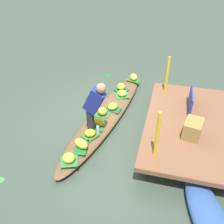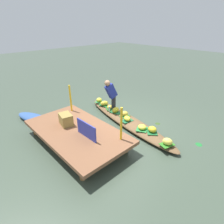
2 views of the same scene
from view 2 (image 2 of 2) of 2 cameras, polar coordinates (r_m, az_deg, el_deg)
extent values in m
plane|color=#3D4C3D|center=(6.53, 4.64, -3.49)|extent=(40.00, 40.00, 0.00)
cube|color=brown|center=(5.45, -10.90, -5.93)|extent=(3.20, 1.80, 0.10)
cylinder|color=brown|center=(5.13, 4.30, -10.64)|extent=(0.14, 0.14, 0.33)
cylinder|color=brown|center=(6.83, -11.66, -1.02)|extent=(0.14, 0.14, 0.33)
cylinder|color=brown|center=(4.41, -9.17, -18.29)|extent=(0.14, 0.14, 0.33)
cylinder|color=brown|center=(6.32, -22.69, -5.09)|extent=(0.14, 0.14, 0.33)
ellipsoid|color=brown|center=(6.48, 4.67, -2.71)|extent=(4.49, 1.37, 0.20)
ellipsoid|color=#315492|center=(7.09, -22.39, -2.02)|extent=(1.90, 1.06, 0.22)
cube|color=#1D662A|center=(7.39, -2.40, 2.10)|extent=(0.47, 0.30, 0.01)
ellipsoid|color=yellow|center=(7.36, -2.42, 2.76)|extent=(0.30, 0.36, 0.19)
cube|color=#296E2E|center=(6.57, 3.95, -1.21)|extent=(0.30, 0.35, 0.01)
ellipsoid|color=gold|center=(6.53, 3.97, -0.50)|extent=(0.32, 0.32, 0.18)
cube|color=#337942|center=(7.74, -3.98, 3.21)|extent=(0.40, 0.41, 0.01)
ellipsoid|color=yellow|center=(7.71, -4.00, 3.80)|extent=(0.32, 0.32, 0.17)
cube|color=#2B823C|center=(5.85, 9.26, -5.24)|extent=(0.45, 0.46, 0.01)
ellipsoid|color=yellow|center=(5.82, 9.32, -4.63)|extent=(0.34, 0.34, 0.15)
cube|color=#226332|center=(6.81, 1.09, -0.09)|extent=(0.47, 0.32, 0.01)
ellipsoid|color=gold|center=(6.77, 1.10, 0.66)|extent=(0.19, 0.32, 0.20)
cube|color=#2F7621|center=(5.33, 16.70, -9.60)|extent=(0.36, 0.44, 0.01)
ellipsoid|color=#F9E257|center=(5.28, 16.84, -8.75)|extent=(0.33, 0.29, 0.19)
cube|color=#1E6037|center=(6.28, 4.70, -2.63)|extent=(0.34, 0.42, 0.01)
ellipsoid|color=yellow|center=(6.24, 4.73, -2.00)|extent=(0.33, 0.31, 0.16)
cube|color=#1B6430|center=(5.77, 12.32, -6.04)|extent=(0.47, 0.47, 0.01)
ellipsoid|color=gold|center=(5.72, 12.41, -5.27)|extent=(0.30, 0.28, 0.18)
cube|color=#2C732C|center=(7.10, -0.67, 1.05)|extent=(0.41, 0.40, 0.01)
ellipsoid|color=gold|center=(7.07, -0.68, 1.57)|extent=(0.30, 0.30, 0.14)
cylinder|color=#28282D|center=(6.90, 0.49, 2.74)|extent=(0.16, 0.16, 0.55)
cube|color=navy|center=(6.65, -0.30, 6.54)|extent=(0.25, 0.50, 0.59)
sphere|color=#9E7556|center=(6.47, -1.47, 8.96)|extent=(0.20, 0.20, 0.20)
cylinder|color=silver|center=(6.90, -0.82, 1.08)|extent=(0.06, 0.06, 0.19)
cube|color=#2B369A|center=(4.94, -7.95, -5.57)|extent=(0.78, 0.04, 0.44)
cylinder|color=yellow|center=(4.70, 2.88, -3.75)|extent=(0.06, 0.06, 0.93)
cylinder|color=yellow|center=(6.42, -12.76, 4.16)|extent=(0.06, 0.06, 0.93)
cube|color=olive|center=(5.68, -14.12, -2.25)|extent=(0.50, 0.40, 0.35)
ellipsoid|color=#34681F|center=(9.69, -0.39, 6.81)|extent=(0.19, 0.23, 0.01)
ellipsoid|color=#344D1F|center=(6.68, 13.98, -3.52)|extent=(0.22, 0.23, 0.01)
ellipsoid|color=#1D702D|center=(6.02, 25.35, -9.10)|extent=(0.27, 0.27, 0.01)
ellipsoid|color=#398D3E|center=(8.92, -0.58, 5.06)|extent=(0.17, 0.23, 0.01)
camera|label=1|loc=(8.96, -27.42, 25.81)|focal=39.30mm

